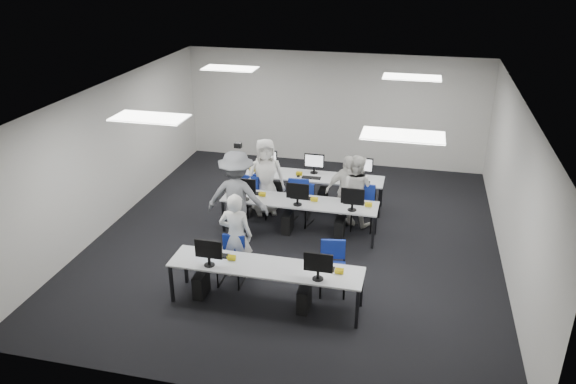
% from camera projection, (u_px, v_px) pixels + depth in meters
% --- Properties ---
extents(room, '(9.00, 9.02, 3.00)m').
position_uv_depth(room, '(298.00, 169.00, 10.95)').
color(room, black).
rests_on(room, ground).
extents(ceiling_panels, '(5.20, 4.60, 0.02)m').
position_uv_depth(ceiling_panels, '(298.00, 95.00, 10.35)').
color(ceiling_panels, white).
rests_on(ceiling_panels, room).
extents(desk_front, '(3.20, 0.70, 0.73)m').
position_uv_depth(desk_front, '(266.00, 269.00, 9.15)').
color(desk_front, silver).
rests_on(desk_front, ground).
extents(desk_mid, '(3.20, 0.70, 0.73)m').
position_uv_depth(desk_mid, '(299.00, 203.00, 11.46)').
color(desk_mid, silver).
rests_on(desk_mid, ground).
extents(desk_back, '(3.20, 0.70, 0.73)m').
position_uv_depth(desk_back, '(312.00, 178.00, 12.71)').
color(desk_back, silver).
rests_on(desk_back, ground).
extents(equipment_front, '(2.51, 0.41, 1.19)m').
position_uv_depth(equipment_front, '(254.00, 285.00, 9.31)').
color(equipment_front, blue).
rests_on(equipment_front, desk_front).
extents(equipment_mid, '(2.91, 0.41, 1.19)m').
position_uv_depth(equipment_mid, '(290.00, 217.00, 11.62)').
color(equipment_mid, white).
rests_on(equipment_mid, desk_mid).
extents(equipment_back, '(2.91, 0.41, 1.19)m').
position_uv_depth(equipment_back, '(321.00, 191.00, 12.82)').
color(equipment_back, white).
rests_on(equipment_back, desk_back).
extents(chair_0, '(0.43, 0.46, 0.86)m').
position_uv_depth(chair_0, '(232.00, 269.00, 9.92)').
color(chair_0, navy).
rests_on(chair_0, ground).
extents(chair_1, '(0.52, 0.55, 0.91)m').
position_uv_depth(chair_1, '(332.00, 277.00, 9.65)').
color(chair_1, navy).
rests_on(chair_1, ground).
extents(chair_2, '(0.48, 0.52, 0.90)m').
position_uv_depth(chair_2, '(259.00, 203.00, 12.39)').
color(chair_2, navy).
rests_on(chair_2, ground).
extents(chair_3, '(0.52, 0.55, 0.86)m').
position_uv_depth(chair_3, '(302.00, 211.00, 12.06)').
color(chair_3, navy).
rests_on(chair_3, ground).
extents(chair_4, '(0.46, 0.50, 0.92)m').
position_uv_depth(chair_4, '(362.00, 215.00, 11.82)').
color(chair_4, navy).
rests_on(chair_4, ground).
extents(chair_5, '(0.55, 0.57, 0.91)m').
position_uv_depth(chair_5, '(255.00, 199.00, 12.62)').
color(chair_5, navy).
rests_on(chair_5, ground).
extents(chair_6, '(0.49, 0.53, 0.95)m').
position_uv_depth(chair_6, '(300.00, 203.00, 12.38)').
color(chair_6, navy).
rests_on(chair_6, ground).
extents(chair_7, '(0.44, 0.48, 0.88)m').
position_uv_depth(chair_7, '(350.00, 208.00, 12.17)').
color(chair_7, navy).
rests_on(chair_7, ground).
extents(handbag, '(0.38, 0.32, 0.27)m').
position_uv_depth(handbag, '(233.00, 187.00, 11.77)').
color(handbag, olive).
rests_on(handbag, desk_mid).
extents(student_0, '(0.62, 0.43, 1.62)m').
position_uv_depth(student_0, '(236.00, 236.00, 9.91)').
color(student_0, white).
rests_on(student_0, ground).
extents(student_1, '(0.89, 0.78, 1.56)m').
position_uv_depth(student_1, '(356.00, 190.00, 11.84)').
color(student_1, white).
rests_on(student_1, ground).
extents(student_2, '(0.99, 0.83, 1.72)m').
position_uv_depth(student_2, '(265.00, 177.00, 12.30)').
color(student_2, white).
rests_on(student_2, ground).
extents(student_3, '(0.99, 0.72, 1.55)m').
position_uv_depth(student_3, '(346.00, 190.00, 11.82)').
color(student_3, white).
rests_on(student_3, ground).
extents(photographer, '(1.25, 0.73, 1.92)m').
position_uv_depth(photographer, '(237.00, 197.00, 11.06)').
color(photographer, gray).
rests_on(photographer, ground).
extents(dslr_camera, '(0.14, 0.18, 0.10)m').
position_uv_depth(dslr_camera, '(238.00, 145.00, 10.80)').
color(dslr_camera, black).
rests_on(dslr_camera, photographer).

